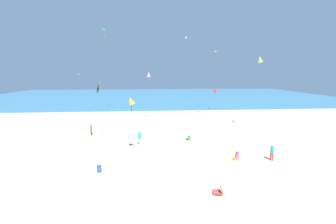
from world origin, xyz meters
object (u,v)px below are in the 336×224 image
person_2 (91,129)px  person_4 (99,169)px  person_5 (237,156)px  kite_green (104,29)px  kite_white (186,37)px  kite_pink (149,75)px  person_1 (272,151)px  person_3 (139,137)px  kite_lime (260,59)px  kite_teal (101,84)px  kite_orange (215,51)px  beach_chair_near_camera (219,190)px  kite_blue (78,74)px  kite_red (215,91)px  person_0 (189,138)px  kite_black (98,89)px  kite_yellow (131,101)px

person_2 → person_4: 10.51m
person_5 → kite_green: bearing=-80.7°
kite_white → kite_pink: bearing=-124.8°
person_1 → person_5: 3.10m
person_3 → kite_lime: 18.54m
kite_green → kite_teal: (1.26, -9.84, -9.66)m
kite_green → kite_orange: kite_green is taller
kite_pink → kite_green: 13.98m
beach_chair_near_camera → kite_teal: size_ratio=0.65×
person_2 → kite_teal: 7.82m
person_2 → kite_blue: (-4.69, 10.34, 6.74)m
kite_lime → kite_orange: 8.89m
person_5 → kite_pink: kite_pink is taller
beach_chair_near_camera → kite_orange: size_ratio=0.55×
person_1 → kite_lime: bearing=34.4°
person_2 → kite_red: bearing=-154.8°
person_1 → person_5: (-3.01, 0.42, -0.58)m
kite_red → kite_blue: kite_blue is taller
person_0 → person_5: (3.35, -5.59, 0.04)m
person_1 → person_3: 12.87m
person_3 → kite_red: bearing=-143.0°
person_4 → kite_black: kite_black is taller
person_5 → kite_green: size_ratio=0.45×
person_4 → kite_pink: size_ratio=0.59×
person_0 → kite_red: 20.87m
person_5 → person_0: bearing=-84.3°
kite_red → kite_teal: (-20.59, -10.00, 2.07)m
kite_black → kite_yellow: 6.55m
kite_teal → kite_yellow: 13.52m
kite_blue → kite_lime: bearing=-19.1°
kite_yellow → kite_red: bearing=56.2°
kite_lime → kite_orange: (-3.56, 7.93, 1.86)m
person_4 → kite_lime: kite_lime is taller
kite_teal → kite_green: bearing=97.3°
person_4 → kite_white: kite_white is taller
person_4 → kite_yellow: 6.39m
kite_orange → kite_blue: size_ratio=1.33×
person_1 → kite_red: (2.36, 24.58, 3.22)m
kite_lime → kite_black: kite_lime is taller
person_0 → kite_orange: size_ratio=0.49×
kite_lime → kite_green: kite_green is taller
person_1 → person_3: size_ratio=0.91×
person_4 → kite_yellow: (2.29, 3.41, 4.90)m
kite_pink → kite_orange: size_ratio=0.91×
person_2 → person_4: person_2 is taller
person_4 → kite_green: kite_green is taller
kite_pink → kite_teal: (-7.12, -2.33, -1.36)m
kite_white → kite_red: bearing=-32.4°
kite_black → person_2: bearing=136.3°
person_0 → kite_blue: (-16.63, 13.18, 7.32)m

